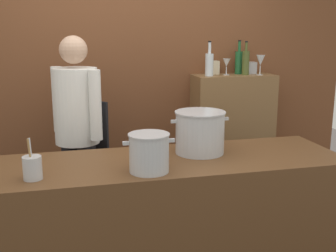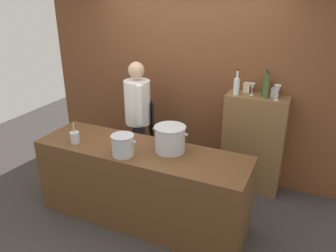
{
  "view_description": "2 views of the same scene",
  "coord_description": "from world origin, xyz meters",
  "views": [
    {
      "loc": [
        -0.54,
        -2.46,
        1.7
      ],
      "look_at": [
        0.14,
        0.29,
        1.05
      ],
      "focal_mm": 44.8,
      "sensor_mm": 36.0,
      "label": 1
    },
    {
      "loc": [
        1.61,
        -2.79,
        2.51
      ],
      "look_at": [
        0.16,
        0.37,
        1.06
      ],
      "focal_mm": 35.44,
      "sensor_mm": 36.0,
      "label": 2
    }
  ],
  "objects": [
    {
      "name": "wine_bottle_clear",
      "position": [
        0.73,
        1.14,
        1.4
      ],
      "size": [
        0.07,
        0.07,
        0.31
      ],
      "color": "silver",
      "rests_on": "bar_cabinet"
    },
    {
      "name": "utensil_crock",
      "position": [
        -0.74,
        -0.17,
        0.97
      ],
      "size": [
        0.1,
        0.1,
        0.23
      ],
      "color": "#B7BABF",
      "rests_on": "prep_counter"
    },
    {
      "name": "prep_counter",
      "position": [
        0.0,
        0.0,
        0.45
      ],
      "size": [
        2.38,
        0.7,
        0.9
      ],
      "primitive_type": "cube",
      "color": "brown",
      "rests_on": "ground_plane"
    },
    {
      "name": "spice_tin_cream",
      "position": [
        0.83,
        1.29,
        1.35
      ],
      "size": [
        0.08,
        0.08,
        0.13
      ],
      "primitive_type": "cube",
      "color": "beige",
      "rests_on": "bar_cabinet"
    },
    {
      "name": "wine_bottle_olive",
      "position": [
        1.08,
        1.15,
        1.41
      ],
      "size": [
        0.07,
        0.07,
        0.31
      ],
      "color": "#475123",
      "rests_on": "bar_cabinet"
    },
    {
      "name": "wine_glass_short",
      "position": [
        1.21,
        1.11,
        1.42
      ],
      "size": [
        0.08,
        0.08,
        0.19
      ],
      "color": "silver",
      "rests_on": "bar_cabinet"
    },
    {
      "name": "chef",
      "position": [
        -0.47,
        0.78,
        0.96
      ],
      "size": [
        0.42,
        0.45,
        1.66
      ],
      "rotation": [
        0.0,
        0.0,
        2.23
      ],
      "color": "black",
      "rests_on": "ground_plane"
    },
    {
      "name": "bar_cabinet",
      "position": [
        0.99,
        1.19,
        0.64
      ],
      "size": [
        0.76,
        0.32,
        1.29
      ],
      "primitive_type": "cube",
      "color": "brown",
      "rests_on": "ground_plane"
    },
    {
      "name": "stockpot_small",
      "position": [
        -0.1,
        -0.19,
        1.01
      ],
      "size": [
        0.3,
        0.24,
        0.22
      ],
      "color": "#B7BABF",
      "rests_on": "prep_counter"
    },
    {
      "name": "stockpot_large",
      "position": [
        0.3,
        0.1,
        1.04
      ],
      "size": [
        0.39,
        0.34,
        0.28
      ],
      "color": "#B7BABF",
      "rests_on": "prep_counter"
    },
    {
      "name": "spice_tin_silver",
      "position": [
        1.18,
        1.24,
        1.35
      ],
      "size": [
        0.09,
        0.09,
        0.11
      ],
      "primitive_type": "cube",
      "color": "#B2B2B7",
      "rests_on": "bar_cabinet"
    },
    {
      "name": "wine_bottle_green",
      "position": [
        1.06,
        1.25,
        1.41
      ],
      "size": [
        0.07,
        0.07,
        0.32
      ],
      "color": "#1E592D",
      "rests_on": "bar_cabinet"
    },
    {
      "name": "brick_back_panel",
      "position": [
        0.0,
        1.4,
        1.5
      ],
      "size": [
        4.4,
        0.1,
        3.0
      ],
      "primitive_type": "cube",
      "color": "brown",
      "rests_on": "ground_plane"
    },
    {
      "name": "wine_glass_wide",
      "position": [
        0.91,
        1.19,
        1.4
      ],
      "size": [
        0.07,
        0.07,
        0.15
      ],
      "color": "silver",
      "rests_on": "bar_cabinet"
    }
  ]
}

